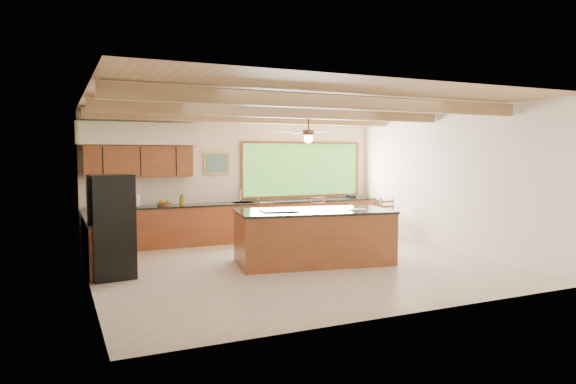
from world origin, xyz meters
name	(u,v)px	position (x,y,z in m)	size (l,w,h in m)	color
ground	(296,265)	(0.00, 0.00, 0.00)	(7.20, 7.20, 0.00)	beige
room_shell	(274,146)	(-0.17, 0.65, 2.21)	(7.27, 6.54, 3.02)	silver
counter_run	(215,226)	(-0.82, 2.52, 0.46)	(7.12, 3.10, 1.22)	brown
island	(314,236)	(0.38, 0.03, 0.51)	(3.08, 1.84, 1.03)	brown
refrigerator	(111,227)	(-3.22, 0.37, 0.86)	(0.74, 0.72, 1.73)	black
bar_stool_a	(266,219)	(0.10, 1.71, 0.66)	(0.50, 0.50, 1.12)	brown
bar_stool_b	(317,212)	(1.69, 2.39, 0.66)	(0.46, 0.46, 1.11)	brown
bar_stool_c	(385,215)	(3.08, 1.54, 0.62)	(0.43, 0.43, 1.05)	brown
bar_stool_d	(373,212)	(3.30, 2.40, 0.58)	(0.35, 0.35, 0.98)	brown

